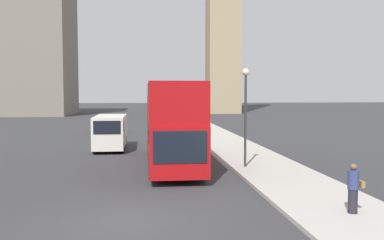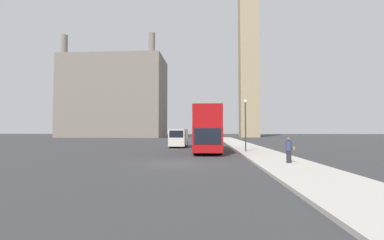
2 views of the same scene
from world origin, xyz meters
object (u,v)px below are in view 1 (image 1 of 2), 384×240
(street_lamp, at_px, (246,101))
(parked_sedan, at_px, (107,126))
(red_double_decker_bus, at_px, (172,120))
(white_van, at_px, (110,131))
(pedestrian, at_px, (353,188))

(street_lamp, bearing_deg, parked_sedan, 112.85)
(red_double_decker_bus, distance_m, street_lamp, 4.13)
(white_van, xyz_separation_m, parked_sedan, (-1.22, 11.96, -0.57))
(street_lamp, xyz_separation_m, parked_sedan, (-8.59, 20.38, -2.80))
(street_lamp, bearing_deg, white_van, 131.17)
(parked_sedan, bearing_deg, street_lamp, -67.15)
(pedestrian, xyz_separation_m, street_lamp, (-1.38, 8.56, 2.54))
(street_lamp, height_order, parked_sedan, street_lamp)
(red_double_decker_bus, xyz_separation_m, street_lamp, (3.61, -1.72, 1.04))
(red_double_decker_bus, xyz_separation_m, white_van, (-3.76, 6.70, -1.18))
(red_double_decker_bus, relative_size, parked_sedan, 2.38)
(street_lamp, bearing_deg, red_double_decker_bus, 154.48)
(red_double_decker_bus, bearing_deg, white_van, 119.28)
(street_lamp, relative_size, parked_sedan, 1.06)
(red_double_decker_bus, relative_size, pedestrian, 7.15)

